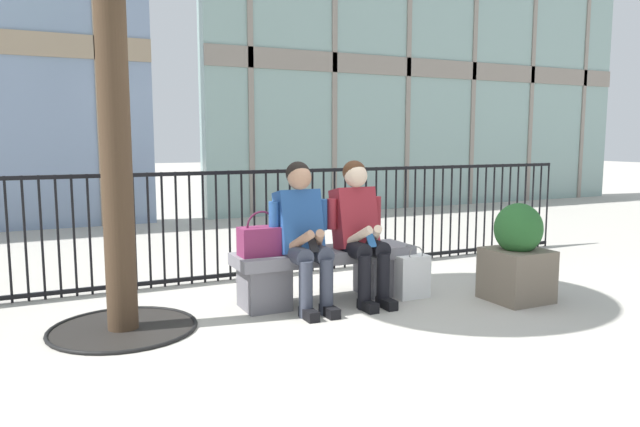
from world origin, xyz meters
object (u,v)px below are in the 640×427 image
planter (517,256)px  stone_bench (325,270)px  seated_person_with_phone (303,231)px  seated_person_companion (359,226)px  shopping_bag (412,276)px  handbag_on_bench (262,240)px

planter → stone_bench: bearing=154.3°
seated_person_with_phone → planter: size_ratio=1.43×
seated_person_companion → planter: bearing=-25.6°
seated_person_companion → shopping_bag: bearing=-15.2°
stone_bench → seated_person_companion: (0.26, -0.13, 0.38)m
stone_bench → seated_person_with_phone: seated_person_with_phone is taller
shopping_bag → seated_person_with_phone: bearing=172.7°
seated_person_with_phone → shopping_bag: 1.10m
planter → seated_person_with_phone: bearing=161.5°
stone_bench → seated_person_companion: 0.48m
seated_person_with_phone → handbag_on_bench: (-0.32, 0.12, -0.08)m
seated_person_with_phone → planter: (1.76, -0.59, -0.26)m
stone_bench → planter: (1.50, -0.72, 0.12)m
shopping_bag → stone_bench: bearing=160.7°
stone_bench → seated_person_with_phone: bearing=-154.1°
seated_person_companion → shopping_bag: size_ratio=2.58×
handbag_on_bench → seated_person_with_phone: bearing=-20.6°
planter → handbag_on_bench: bearing=161.1°
handbag_on_bench → shopping_bag: bearing=-10.6°
seated_person_with_phone → handbag_on_bench: 0.35m
seated_person_companion → handbag_on_bench: 0.86m
shopping_bag → planter: 0.92m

